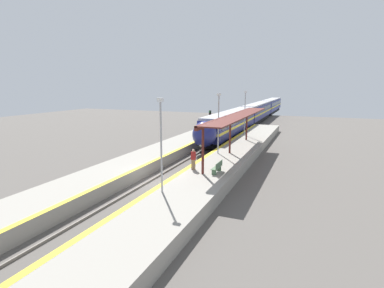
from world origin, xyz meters
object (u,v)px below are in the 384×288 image
(person_waiting, at_px, (193,159))
(lamppost_mid, at_px, (218,120))
(platform_bench, at_px, (218,167))
(railway_signal, at_px, (210,122))
(train, at_px, (256,112))
(lamppost_far, at_px, (245,110))
(lamppost_near, at_px, (161,140))

(person_waiting, xyz_separation_m, lamppost_mid, (0.07, 6.37, 2.49))
(platform_bench, relative_size, railway_signal, 0.39)
(platform_bench, xyz_separation_m, person_waiting, (-2.09, 0.16, 0.40))
(train, xyz_separation_m, lamppost_far, (2.58, -23.01, 2.13))
(person_waiting, bearing_deg, lamppost_mid, 89.34)
(train, height_order, platform_bench, train)
(platform_bench, distance_m, lamppost_near, 6.40)
(person_waiting, relative_size, lamppost_far, 0.28)
(person_waiting, height_order, lamppost_near, lamppost_near)
(train, xyz_separation_m, platform_bench, (4.59, -41.42, -0.76))
(train, distance_m, lamppost_far, 23.26)
(platform_bench, xyz_separation_m, lamppost_mid, (-2.01, 6.53, 2.89))
(person_waiting, height_order, lamppost_mid, lamppost_mid)
(railway_signal, distance_m, lamppost_mid, 12.25)
(railway_signal, bearing_deg, lamppost_mid, -67.30)
(lamppost_mid, bearing_deg, train, 94.22)
(lamppost_near, xyz_separation_m, lamppost_mid, (0.00, 11.87, 0.00))
(platform_bench, height_order, lamppost_far, lamppost_far)
(railway_signal, xyz_separation_m, lamppost_mid, (4.68, -11.18, 1.76))
(platform_bench, height_order, lamppost_near, lamppost_near)
(platform_bench, bearing_deg, lamppost_far, 96.25)
(person_waiting, relative_size, railway_signal, 0.40)
(lamppost_near, relative_size, lamppost_far, 1.00)
(person_waiting, distance_m, lamppost_near, 6.04)
(railway_signal, bearing_deg, lamppost_far, 8.42)
(person_waiting, bearing_deg, railway_signal, 104.70)
(person_waiting, height_order, lamppost_far, lamppost_far)
(train, xyz_separation_m, lamppost_mid, (2.58, -34.89, 2.13))
(railway_signal, bearing_deg, train, 84.93)
(train, relative_size, platform_bench, 40.28)
(train, bearing_deg, lamppost_mid, -85.78)
(platform_bench, distance_m, lamppost_mid, 7.42)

